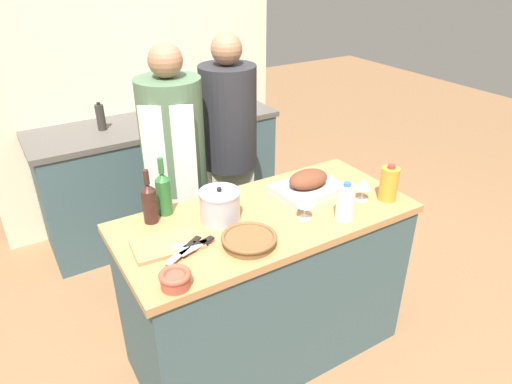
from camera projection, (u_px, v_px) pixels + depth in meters
ground_plane at (265, 346)px, 2.70m from camera, size 12.00×12.00×0.00m
kitchen_island at (266, 286)px, 2.49m from camera, size 1.49×0.69×0.91m
back_counter at (161, 176)px, 3.66m from camera, size 1.86×0.60×0.93m
back_wall at (135, 66)px, 3.54m from camera, size 2.36×0.10×2.55m
roasting_pan at (308, 185)px, 2.45m from camera, size 0.37×0.28×0.13m
wicker_basket at (249, 240)px, 2.03m from camera, size 0.25×0.25×0.05m
cutting_board at (168, 245)px, 2.02m from camera, size 0.32×0.22×0.02m
stock_pot at (220, 206)px, 2.19m from camera, size 0.20×0.20×0.18m
mixing_bowl at (175, 279)px, 1.77m from camera, size 0.13×0.13×0.07m
juice_jug at (389, 184)px, 2.37m from camera, size 0.09×0.09×0.20m
milk_jug at (345, 202)px, 2.19m from camera, size 0.09×0.09×0.20m
wine_bottle_green at (164, 192)px, 2.23m from camera, size 0.07×0.07×0.30m
wine_bottle_dark at (149, 202)px, 2.16m from camera, size 0.07×0.07×0.28m
wine_glass_left at (305, 202)px, 2.19m from camera, size 0.08×0.08×0.13m
wine_glass_right at (363, 184)px, 2.36m from camera, size 0.08×0.08×0.13m
knife_chef at (185, 249)px, 1.98m from camera, size 0.21×0.14×0.01m
knife_paring at (191, 244)px, 2.01m from camera, size 0.16×0.07×0.01m
knife_bread at (198, 245)px, 2.00m from camera, size 0.19×0.08×0.01m
stand_mixer at (178, 98)px, 3.49m from camera, size 0.18×0.14×0.34m
condiment_bottle_tall at (197, 108)px, 3.46m from camera, size 0.05×0.05×0.17m
condiment_bottle_short at (101, 117)px, 3.23m from camera, size 0.06×0.06×0.20m
person_cook_aproned at (175, 169)px, 2.76m from camera, size 0.40×0.42×1.65m
person_cook_guest at (229, 149)px, 3.03m from camera, size 0.36×0.36×1.65m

